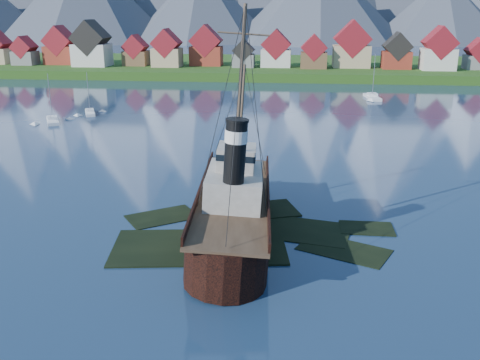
# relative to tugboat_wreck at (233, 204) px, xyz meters

# --- Properties ---
(ground) EXTENTS (1400.00, 1400.00, 0.00)m
(ground) POSITION_rel_tugboat_wreck_xyz_m (0.01, -2.74, -3.22)
(ground) COLOR #1A304B
(ground) RESTS_ON ground
(shoal) EXTENTS (31.71, 21.24, 1.14)m
(shoal) POSITION_rel_tugboat_wreck_xyz_m (1.78, -0.59, -3.57)
(shoal) COLOR black
(shoal) RESTS_ON ground
(shore_bank) EXTENTS (600.00, 80.00, 3.20)m
(shore_bank) POSITION_rel_tugboat_wreck_xyz_m (0.01, 167.26, -3.22)
(shore_bank) COLOR #1F4513
(shore_bank) RESTS_ON ground
(seawall) EXTENTS (600.00, 2.50, 2.00)m
(seawall) POSITION_rel_tugboat_wreck_xyz_m (0.01, 129.26, -3.22)
(seawall) COLOR #3F3D38
(seawall) RESTS_ON ground
(town) EXTENTS (250.96, 16.69, 17.30)m
(town) POSITION_rel_tugboat_wreck_xyz_m (-33.12, 149.44, 5.77)
(town) COLOR maroon
(town) RESTS_ON ground
(tugboat_wreck) EXTENTS (7.53, 32.45, 25.71)m
(tugboat_wreck) POSITION_rel_tugboat_wreck_xyz_m (0.00, 0.00, 0.00)
(tugboat_wreck) COLOR black
(tugboat_wreck) RESTS_ON ground
(sailboat_a) EXTENTS (6.21, 9.07, 11.06)m
(sailboat_a) POSITION_rel_tugboat_wreck_xyz_m (-47.03, 56.09, -2.97)
(sailboat_a) COLOR silver
(sailboat_a) RESTS_ON ground
(sailboat_c) EXTENTS (5.05, 8.06, 10.23)m
(sailboat_c) POSITION_rel_tugboat_wreck_xyz_m (-42.41, 66.32, -2.99)
(sailboat_c) COLOR silver
(sailboat_c) RESTS_ON ground
(sailboat_e) EXTENTS (4.02, 11.12, 12.61)m
(sailboat_e) POSITION_rel_tugboat_wreck_xyz_m (27.38, 97.01, -2.94)
(sailboat_e) COLOR silver
(sailboat_e) RESTS_ON ground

